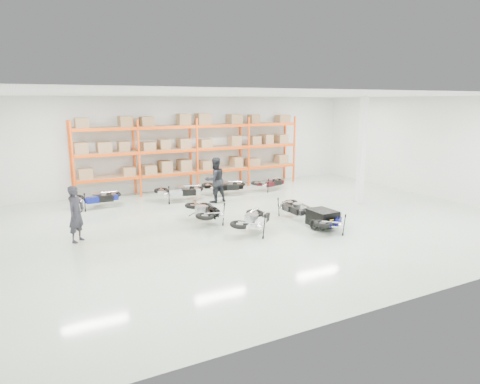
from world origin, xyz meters
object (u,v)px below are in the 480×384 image
person_left (76,214)px  moto_back_c (224,184)px  trailer (322,218)px  moto_back_a (96,195)px  moto_back_d (269,181)px  moto_touring_right (295,205)px  person_back (215,180)px  moto_back_b (180,188)px  moto_black_far_left (205,208)px  moto_silver_left (254,216)px  moto_blue_centre (331,216)px

person_left → moto_back_c: bearing=-18.1°
trailer → moto_back_c: size_ratio=0.89×
moto_back_a → person_left: person_left is taller
moto_back_c → moto_back_d: moto_back_c is taller
moto_touring_right → person_back: 4.09m
trailer → moto_back_b: (-2.90, 6.20, 0.18)m
moto_touring_right → moto_back_b: bearing=125.5°
moto_touring_right → person_left: size_ratio=0.94×
moto_black_far_left → moto_back_a: moto_black_far_left is taller
trailer → moto_silver_left: bearing=160.5°
moto_silver_left → person_back: person_back is taller
trailer → moto_back_d: size_ratio=0.99×
moto_touring_right → person_back: size_ratio=0.85×
trailer → moto_back_b: moto_back_b is taller
moto_back_a → moto_back_d: (8.12, -0.26, -0.06)m
moto_back_a → moto_blue_centre: bearing=-135.6°
moto_black_far_left → moto_touring_right: (3.28, -0.89, -0.07)m
moto_silver_left → moto_back_b: size_ratio=0.99×
moto_back_b → moto_back_d: size_ratio=1.17×
moto_back_d → trailer: bearing=155.2°
moto_black_far_left → person_left: (-4.32, -0.03, 0.30)m
moto_touring_right → moto_back_c: moto_back_c is taller
moto_blue_centre → person_back: (-1.72, 5.63, 0.46)m
moto_black_far_left → moto_back_a: 5.15m
moto_back_a → moto_back_b: (3.44, -0.42, 0.02)m
moto_black_far_left → moto_back_c: 4.72m
moto_back_a → moto_back_d: size_ratio=1.13×
moto_blue_centre → moto_black_far_left: (-3.41, 2.78, 0.07)m
person_back → moto_back_c: bearing=-136.5°
moto_back_c → moto_back_a: bearing=104.9°
moto_blue_centre → moto_back_d: moto_blue_centre is taller
moto_back_a → person_left: size_ratio=1.01×
moto_back_c → moto_blue_centre: bearing=-156.3°
moto_silver_left → moto_back_c: moto_silver_left is taller
moto_back_a → person_back: size_ratio=0.92×
moto_back_a → moto_back_c: moto_back_a is taller
trailer → person_left: 8.00m
moto_blue_centre → moto_touring_right: moto_blue_centre is taller
moto_back_d → person_left: 10.15m
moto_silver_left → moto_black_far_left: (-0.99, 1.79, 0.02)m
moto_back_d → person_back: size_ratio=0.81×
moto_blue_centre → person_left: (-7.72, 2.75, 0.37)m
moto_back_b → moto_back_c: (2.26, 0.21, -0.02)m
moto_back_b → moto_back_d: moto_back_b is taller
trailer → person_back: bearing=104.1°
moto_back_b → moto_back_c: moto_back_b is taller
moto_blue_centre → moto_silver_left: 2.61m
person_back → moto_back_d: bearing=-168.1°
moto_black_far_left → person_back: size_ratio=0.97×
moto_touring_right → moto_back_c: size_ratio=0.93×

